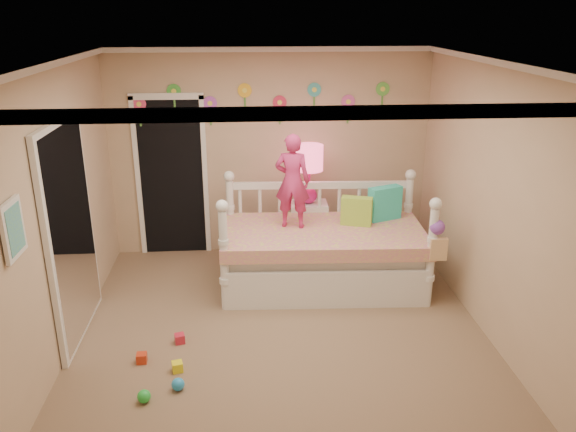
{
  "coord_description": "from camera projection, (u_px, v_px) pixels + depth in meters",
  "views": [
    {
      "loc": [
        -0.31,
        -4.8,
        3.02
      ],
      "look_at": [
        0.1,
        0.6,
        1.05
      ],
      "focal_mm": 35.62,
      "sensor_mm": 36.0,
      "label": 1
    }
  ],
  "objects": [
    {
      "name": "floor",
      "position": [
        282.0,
        339.0,
        5.55
      ],
      "size": [
        4.0,
        4.5,
        0.01
      ],
      "primitive_type": "cube",
      "color": "#7F684C",
      "rests_on": "ground"
    },
    {
      "name": "ceiling",
      "position": [
        281.0,
        63.0,
        4.66
      ],
      "size": [
        4.0,
        4.5,
        0.01
      ],
      "primitive_type": "cube",
      "color": "white",
      "rests_on": "floor"
    },
    {
      "name": "back_wall",
      "position": [
        270.0,
        153.0,
        7.22
      ],
      "size": [
        4.0,
        0.01,
        2.6
      ],
      "primitive_type": "cube",
      "color": "tan",
      "rests_on": "floor"
    },
    {
      "name": "left_wall",
      "position": [
        53.0,
        219.0,
        4.96
      ],
      "size": [
        0.01,
        4.5,
        2.6
      ],
      "primitive_type": "cube",
      "color": "tan",
      "rests_on": "floor"
    },
    {
      "name": "right_wall",
      "position": [
        499.0,
        207.0,
        5.25
      ],
      "size": [
        0.01,
        4.5,
        2.6
      ],
      "primitive_type": "cube",
      "color": "tan",
      "rests_on": "floor"
    },
    {
      "name": "crown_molding",
      "position": [
        281.0,
        67.0,
        4.67
      ],
      "size": [
        4.0,
        4.5,
        0.06
      ],
      "primitive_type": null,
      "color": "white",
      "rests_on": "ceiling"
    },
    {
      "name": "daybed",
      "position": [
        323.0,
        234.0,
        6.44
      ],
      "size": [
        2.35,
        1.33,
        1.24
      ],
      "primitive_type": null,
      "rotation": [
        0.0,
        0.0,
        -0.04
      ],
      "color": "white",
      "rests_on": "floor"
    },
    {
      "name": "pillow_turquoise",
      "position": [
        385.0,
        203.0,
        6.64
      ],
      "size": [
        0.42,
        0.28,
        0.39
      ],
      "primitive_type": "cube",
      "rotation": [
        0.0,
        0.0,
        0.39
      ],
      "color": "#28CCB9",
      "rests_on": "daybed"
    },
    {
      "name": "pillow_lime",
      "position": [
        357.0,
        211.0,
        6.48
      ],
      "size": [
        0.37,
        0.23,
        0.33
      ],
      "primitive_type": "cube",
      "rotation": [
        0.0,
        0.0,
        -0.32
      ],
      "color": "#9ACA3D",
      "rests_on": "daybed"
    },
    {
      "name": "child",
      "position": [
        292.0,
        181.0,
        6.31
      ],
      "size": [
        0.44,
        0.34,
        1.07
      ],
      "primitive_type": "imported",
      "rotation": [
        0.0,
        0.0,
        2.91
      ],
      "color": "#CA2D6C",
      "rests_on": "daybed"
    },
    {
      "name": "nightstand",
      "position": [
        309.0,
        231.0,
        7.19
      ],
      "size": [
        0.47,
        0.36,
        0.76
      ],
      "primitive_type": "cube",
      "rotation": [
        0.0,
        0.0,
        -0.03
      ],
      "color": "white",
      "rests_on": "floor"
    },
    {
      "name": "table_lamp",
      "position": [
        309.0,
        165.0,
        6.9
      ],
      "size": [
        0.33,
        0.33,
        0.73
      ],
      "color": "#D81C7E",
      "rests_on": "nightstand"
    },
    {
      "name": "closet_doorway",
      "position": [
        172.0,
        176.0,
        7.2
      ],
      "size": [
        0.9,
        0.04,
        2.07
      ],
      "primitive_type": "cube",
      "color": "black",
      "rests_on": "back_wall"
    },
    {
      "name": "flower_decals",
      "position": [
        262.0,
        103.0,
        6.98
      ],
      "size": [
        3.4,
        0.02,
        0.5
      ],
      "primitive_type": null,
      "color": "#B2668C",
      "rests_on": "back_wall"
    },
    {
      "name": "mirror_closet",
      "position": [
        71.0,
        233.0,
        5.33
      ],
      "size": [
        0.07,
        1.3,
        2.1
      ],
      "primitive_type": "cube",
      "color": "white",
      "rests_on": "left_wall"
    },
    {
      "name": "wall_picture",
      "position": [
        13.0,
        229.0,
        4.04
      ],
      "size": [
        0.05,
        0.34,
        0.42
      ],
      "primitive_type": "cube",
      "color": "white",
      "rests_on": "left_wall"
    },
    {
      "name": "hanging_bag",
      "position": [
        436.0,
        241.0,
        5.9
      ],
      "size": [
        0.2,
        0.16,
        0.36
      ],
      "primitive_type": null,
      "color": "beige",
      "rests_on": "daybed"
    },
    {
      "name": "toy_scatter",
      "position": [
        182.0,
        352.0,
        5.24
      ],
      "size": [
        1.0,
        1.41,
        0.11
      ],
      "primitive_type": null,
      "rotation": [
        0.0,
        0.0,
        0.17
      ],
      "color": "#996666",
      "rests_on": "floor"
    }
  ]
}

